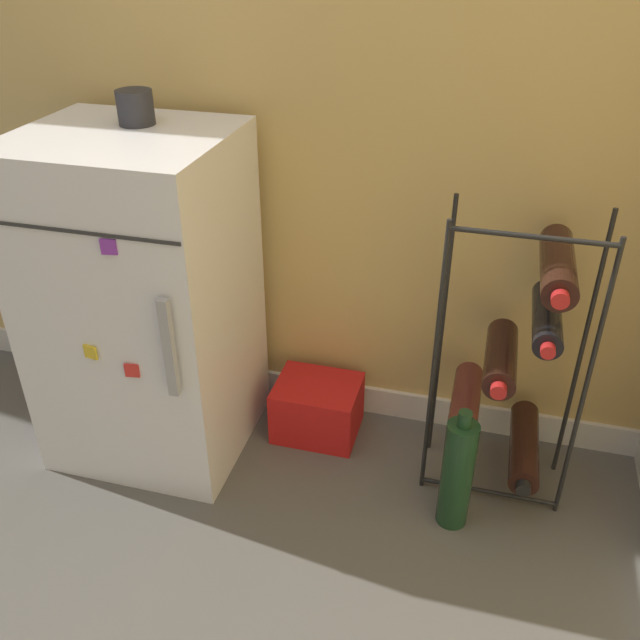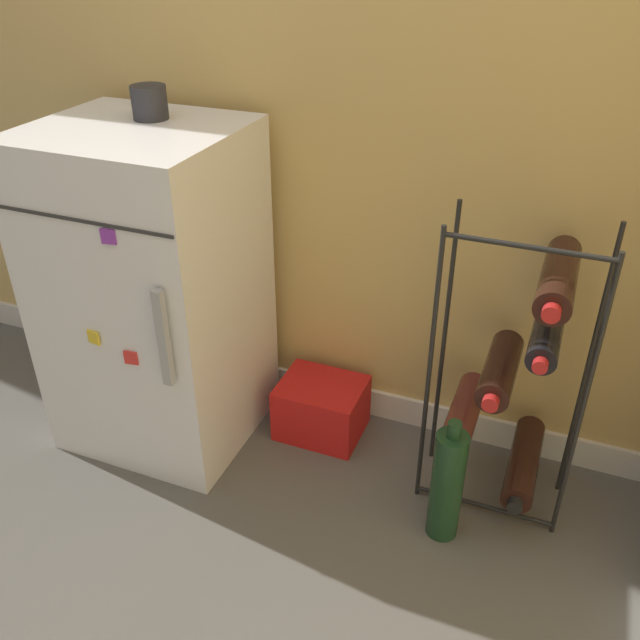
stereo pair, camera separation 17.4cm
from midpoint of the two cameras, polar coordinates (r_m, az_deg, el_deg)
name	(u,v)px [view 2 (the right image)]	position (r m, az deg, el deg)	size (l,w,h in m)	color
ground_plane	(261,539)	(1.79, -2.12, -18.04)	(14.00, 14.00, 0.00)	#56544F
mini_fridge	(154,292)	(1.90, -11.27, 2.24)	(0.51, 0.50, 0.91)	white
wine_rack	(517,376)	(1.73, 19.06, -4.55)	(0.37, 0.33, 0.78)	black
soda_box	(321,408)	(2.03, 2.59, -7.49)	(0.25, 0.20, 0.17)	red
fridge_top_cup	(149,102)	(1.78, -11.37, 17.49)	(0.09, 0.09, 0.08)	#28282D
loose_bottle_floor	(447,484)	(1.74, 13.57, -13.43)	(0.08, 0.08, 0.35)	#19381E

